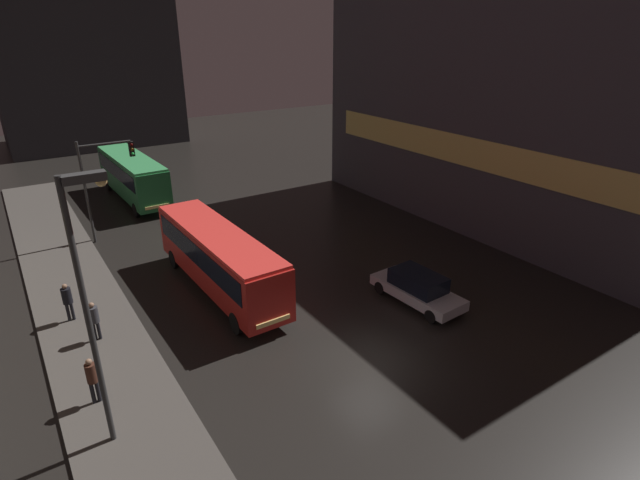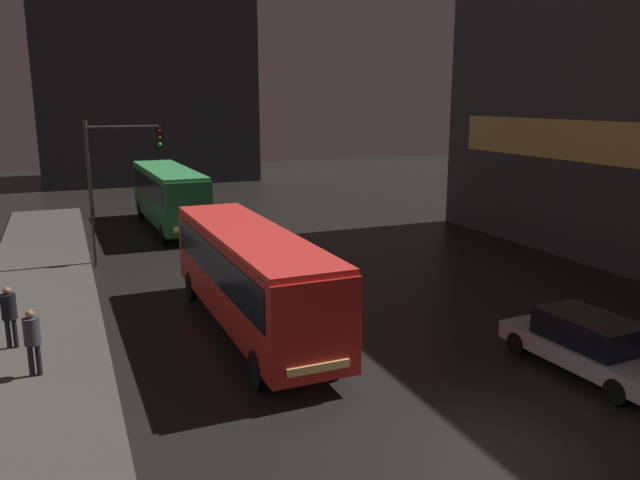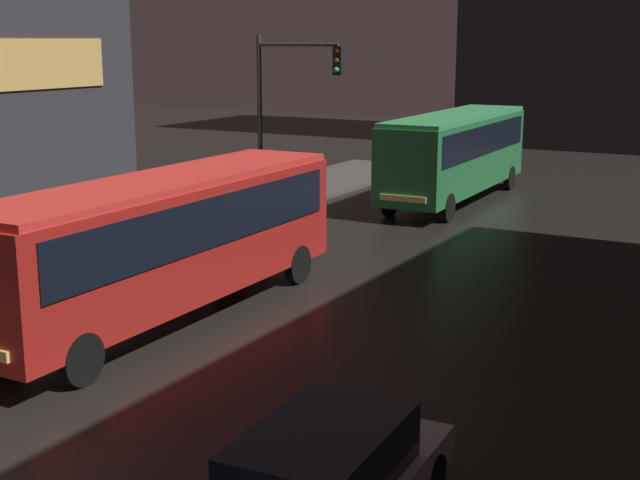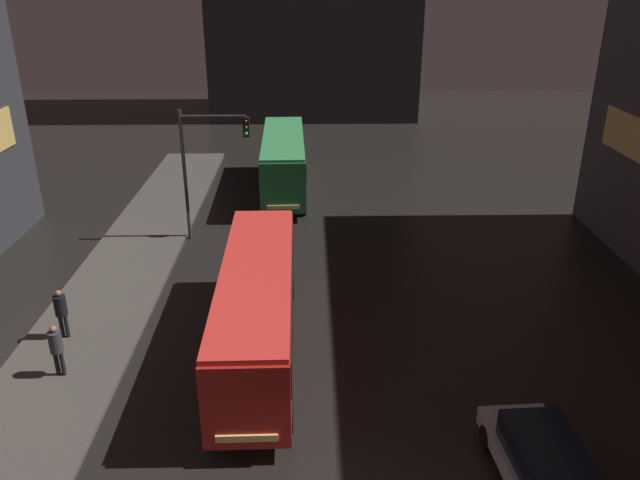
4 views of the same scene
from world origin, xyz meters
name	(u,v)px [view 2 (image 2 of 4)]	position (x,y,z in m)	size (l,w,h in m)	color
ground_plane	(492,451)	(0.00, 0.00, 0.00)	(120.00, 120.00, 0.00)	black
sidewalk_left	(35,342)	(-9.00, 10.00, 0.07)	(4.00, 48.00, 0.15)	#47423D
building_far_backdrop	(140,25)	(-0.44, 50.04, 13.49)	(18.07, 12.00, 26.98)	#2D2D33
bus_near	(250,270)	(-2.67, 8.64, 1.99)	(2.53, 10.83, 3.22)	#AD1E19
bus_far	(169,192)	(-2.42, 25.77, 2.09)	(2.69, 10.57, 3.40)	#236B38
car_taxi	(587,343)	(4.81, 2.29, 0.78)	(2.12, 4.86, 1.54)	#B7B7BC
pedestrian_mid	(32,336)	(-8.88, 7.27, 1.23)	(0.52, 0.52, 1.79)	black
pedestrian_far	(9,311)	(-9.55, 9.54, 1.27)	(0.59, 0.59, 1.84)	black
traffic_light_main	(115,168)	(-5.70, 18.74, 4.25)	(3.22, 0.35, 6.30)	#2D2D2D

